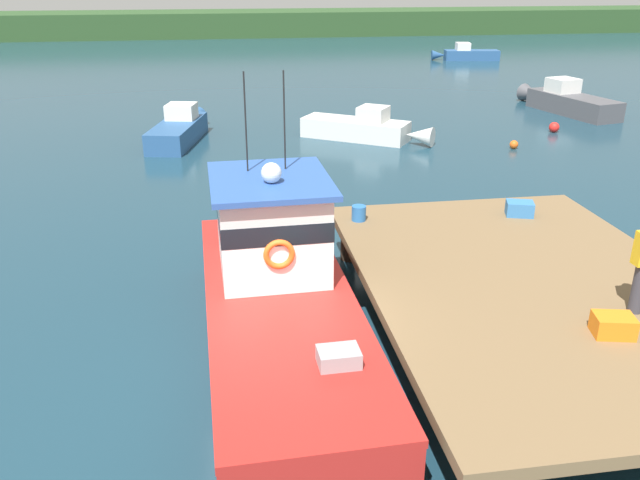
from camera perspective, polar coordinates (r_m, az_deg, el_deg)
The scene contains 13 objects.
ground_plane at distance 11.84m, azimuth -4.27°, elevation -10.44°, with size 200.00×200.00×0.00m, color #193847.
dock at distance 12.54m, azimuth 18.05°, elevation -3.98°, with size 6.00×9.00×1.20m.
main_fishing_boat at distance 11.89m, azimuth -3.78°, elevation -4.67°, with size 2.77×9.85×4.80m.
crate_stack_mid_dock at distance 15.66m, azimuth 17.04°, elevation 2.64°, with size 0.60×0.44×0.33m, color #3370B2.
crate_single_by_cleat at distance 11.11m, azimuth 24.24°, elevation -6.81°, with size 0.60×0.44×0.33m, color orange.
bait_bucket at distance 14.69m, azimuth 3.41°, elevation 2.35°, with size 0.32×0.32×0.34m, color #2866B2.
moored_boat_outer_mooring at distance 27.30m, azimuth -12.12°, elevation 9.50°, with size 2.35×5.62×1.40m.
moored_boat_mid_harbor at distance 34.37m, azimuth 20.76°, elevation 11.29°, with size 2.64×6.25×1.56m.
moored_boat_far_right at distance 52.76m, azimuth 12.71°, elevation 15.56°, with size 5.16×1.89×1.29m.
moored_boat_far_left at distance 26.86m, azimuth 3.87°, elevation 9.72°, with size 5.10×3.91×1.38m.
mooring_buoy_outer at distance 26.56m, azimuth 16.58°, elevation 8.00°, with size 0.33×0.33×0.33m, color #EA5B19.
mooring_buoy_channel_marker at distance 29.86m, azimuth 19.77°, elevation 9.26°, with size 0.43×0.43×0.43m, color red.
far_shoreline at distance 72.11m, azimuth -8.80°, elevation 18.20°, with size 120.00×8.00×2.40m, color #284723.
Camera 1 is at (-0.68, -9.91, 6.45)m, focal length 36.64 mm.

